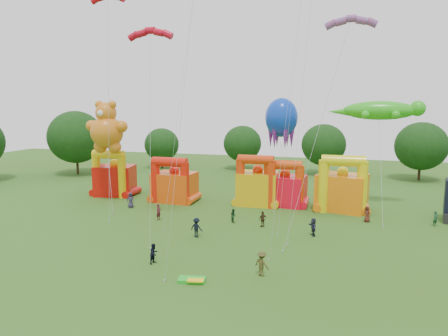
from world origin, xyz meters
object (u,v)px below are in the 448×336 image
(gecko_kite, at_px, (380,126))
(spectator_4, at_px, (263,219))
(bouncy_castle_2, at_px, (257,186))
(spectator_0, at_px, (131,200))
(teddy_bear_kite, at_px, (109,159))
(bouncy_castle_0, at_px, (114,178))
(octopus_kite, at_px, (281,130))

(gecko_kite, distance_m, spectator_4, 19.67)
(bouncy_castle_2, xyz_separation_m, spectator_0, (-15.31, -5.91, -1.58))
(bouncy_castle_2, bearing_deg, gecko_kite, 9.03)
(gecko_kite, bearing_deg, spectator_0, -164.67)
(teddy_bear_kite, height_order, spectator_4, teddy_bear_kite)
(bouncy_castle_2, distance_m, gecko_kite, 17.01)
(bouncy_castle_0, bearing_deg, teddy_bear_kite, -64.31)
(teddy_bear_kite, relative_size, octopus_kite, 0.97)
(octopus_kite, xyz_separation_m, spectator_0, (-17.75, -9.60, -8.73))
(teddy_bear_kite, distance_m, octopus_kite, 23.18)
(bouncy_castle_0, relative_size, octopus_kite, 0.48)
(bouncy_castle_0, height_order, octopus_kite, octopus_kite)
(octopus_kite, bearing_deg, teddy_bear_kite, -157.35)
(bouncy_castle_0, height_order, spectator_0, bouncy_castle_0)
(spectator_4, bearing_deg, gecko_kite, 176.43)
(teddy_bear_kite, xyz_separation_m, spectator_0, (3.39, -0.79, -5.09))
(bouncy_castle_0, xyz_separation_m, teddy_bear_kite, (2.53, -5.26, 3.52))
(bouncy_castle_2, height_order, teddy_bear_kite, teddy_bear_kite)
(spectator_0, relative_size, spectator_4, 1.14)
(teddy_bear_kite, bearing_deg, spectator_4, -11.66)
(bouncy_castle_0, bearing_deg, octopus_kite, 8.56)
(octopus_kite, xyz_separation_m, spectator_4, (0.02, -13.18, -8.86))
(bouncy_castle_2, xyz_separation_m, spectator_4, (2.45, -9.49, -1.70))
(bouncy_castle_0, relative_size, gecko_kite, 0.49)
(spectator_0, xyz_separation_m, spectator_4, (17.77, -3.58, -0.12))
(gecko_kite, relative_size, octopus_kite, 0.97)
(bouncy_castle_2, height_order, spectator_0, bouncy_castle_2)
(bouncy_castle_0, xyz_separation_m, bouncy_castle_2, (21.23, -0.13, 0.01))
(bouncy_castle_2, xyz_separation_m, teddy_bear_kite, (-18.70, -5.13, 3.51))
(bouncy_castle_2, distance_m, octopus_kite, 8.41)
(bouncy_castle_2, relative_size, spectator_0, 3.41)
(bouncy_castle_2, height_order, gecko_kite, gecko_kite)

